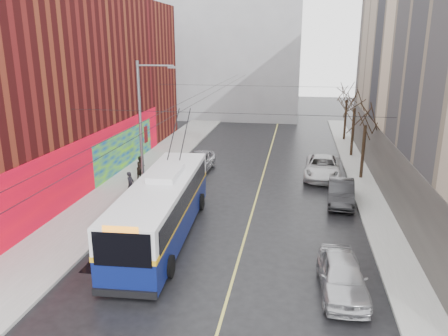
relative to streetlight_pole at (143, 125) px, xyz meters
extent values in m
plane|color=black|center=(6.14, -10.00, -4.85)|extent=(140.00, 140.00, 0.00)
cube|color=gray|center=(-1.86, 2.00, -4.77)|extent=(4.00, 60.00, 0.15)
cube|color=gray|center=(15.14, 2.00, -4.77)|extent=(2.00, 60.00, 0.15)
cube|color=#BFB74C|center=(7.64, 4.00, -4.84)|extent=(0.12, 50.00, 0.01)
cube|color=#521011|center=(-9.86, 4.00, 2.15)|extent=(12.00, 36.00, 14.00)
cube|color=red|center=(-3.82, 0.00, -2.85)|extent=(0.08, 28.00, 4.00)
cube|color=#0538A6|center=(-3.78, 6.00, -3.25)|extent=(0.06, 12.00, 3.20)
cube|color=#4C4742|center=(16.11, 4.00, -2.85)|extent=(0.06, 36.00, 4.00)
cube|color=gray|center=(0.14, 35.00, 4.15)|extent=(20.00, 12.00, 18.00)
cylinder|color=slate|center=(-0.16, 0.00, -0.35)|extent=(0.20, 0.20, 9.00)
cube|color=#5D0D11|center=(0.19, 0.00, -0.65)|extent=(0.04, 0.60, 1.10)
cylinder|color=slate|center=(1.04, 0.00, 3.85)|extent=(2.40, 0.10, 0.10)
cube|color=slate|center=(2.14, 0.00, 3.75)|extent=(0.50, 0.22, 0.12)
cylinder|color=black|center=(2.34, 5.00, 1.35)|extent=(0.02, 60.00, 0.02)
cylinder|color=black|center=(3.34, 5.00, 1.35)|extent=(0.02, 60.00, 0.02)
cylinder|color=black|center=(6.14, -4.00, 1.55)|extent=(18.00, 0.02, 0.02)
cylinder|color=black|center=(6.14, 12.00, 1.55)|extent=(18.00, 0.02, 0.02)
cylinder|color=black|center=(15.14, 6.00, -2.75)|extent=(0.24, 0.24, 4.20)
cylinder|color=black|center=(15.14, 13.00, -2.61)|extent=(0.24, 0.24, 4.48)
cylinder|color=black|center=(15.14, 20.00, -2.66)|extent=(0.24, 0.24, 4.37)
cube|color=black|center=(1.57, -9.35, -4.84)|extent=(1.94, 3.19, 0.01)
ellipsoid|color=slate|center=(2.16, -2.23, 2.14)|extent=(0.44, 0.20, 0.12)
ellipsoid|color=slate|center=(4.15, 1.46, 3.02)|extent=(0.44, 0.20, 0.12)
ellipsoid|color=slate|center=(3.55, 0.36, 1.23)|extent=(0.44, 0.20, 0.12)
cube|color=#0A144D|center=(3.27, -6.50, -3.86)|extent=(3.34, 12.56, 1.56)
cube|color=silver|center=(3.27, -6.50, -2.41)|extent=(3.34, 12.56, 1.35)
cube|color=gold|center=(3.27, -6.50, -3.08)|extent=(3.38, 12.61, 0.23)
cube|color=black|center=(3.59, -12.72, -2.57)|extent=(2.38, 0.17, 1.45)
cube|color=black|center=(2.94, -0.28, -2.57)|extent=(2.38, 0.17, 1.24)
cube|color=black|center=(1.90, -6.57, -2.51)|extent=(0.64, 11.39, 1.04)
cube|color=black|center=(4.63, -6.43, -2.51)|extent=(0.64, 11.39, 1.04)
cube|color=silver|center=(3.21, -5.46, -1.58)|extent=(1.61, 3.18, 0.31)
cube|color=black|center=(3.59, -12.76, -4.48)|extent=(2.70, 0.26, 0.31)
cylinder|color=black|center=(2.14, -10.71, -4.33)|extent=(0.36, 1.05, 1.04)
cylinder|color=black|center=(4.83, -10.57, -4.33)|extent=(0.36, 1.05, 1.04)
cylinder|color=black|center=(1.70, -2.43, -4.33)|extent=(0.36, 1.05, 1.04)
cylinder|color=black|center=(4.40, -2.29, -4.33)|extent=(0.36, 1.05, 1.04)
cylinder|color=black|center=(2.66, -1.86, -0.08)|extent=(0.25, 3.60, 2.55)
cylinder|color=black|center=(3.38, -1.82, -0.08)|extent=(0.25, 3.60, 2.55)
imported|color=#AFB0B4|center=(12.27, -10.57, -4.06)|extent=(2.08, 4.72, 1.58)
imported|color=black|center=(13.14, 0.30, -4.09)|extent=(1.91, 4.70, 1.52)
imported|color=silver|center=(12.23, 6.02, -4.04)|extent=(3.06, 6.00, 1.62)
imported|color=#A5A6AA|center=(2.39, 6.12, -4.03)|extent=(2.16, 4.86, 1.63)
imported|color=black|center=(-0.63, -1.20, -3.83)|extent=(0.51, 0.69, 1.74)
imported|color=black|center=(-1.34, 2.82, -3.81)|extent=(0.83, 0.98, 1.77)
camera|label=1|loc=(10.14, -27.34, 5.23)|focal=35.00mm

